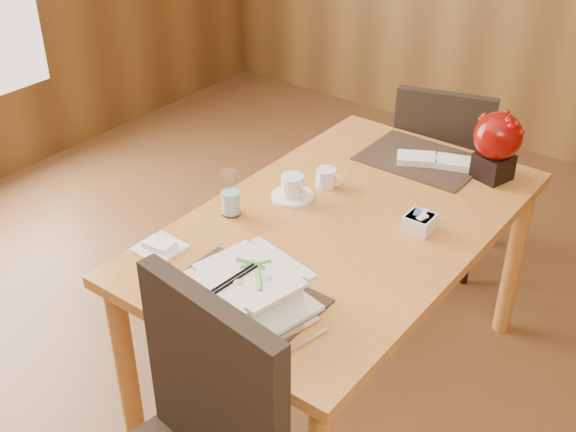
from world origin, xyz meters
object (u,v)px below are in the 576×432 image
Objects in this scene: sugar_caddy at (420,222)px; dining_table at (343,243)px; bread_plate at (160,248)px; soup_setting at (250,291)px; water_glass at (230,194)px; creamer_jug at (326,177)px; far_chair at (442,169)px; coffee_cup at (293,188)px; berry_decor at (497,142)px.

dining_table is at bearing -156.89° from sugar_caddy.
sugar_caddy is (0.23, 0.10, 0.12)m from dining_table.
bread_plate reaches higher than dining_table.
water_glass reaches higher than soup_setting.
sugar_caddy is (0.18, 0.66, -0.03)m from soup_setting.
soup_setting is 0.52m from water_glass.
creamer_jug is at bearing 67.74° from water_glass.
water_glass is 0.17× the size of far_chair.
bread_plate is at bearing -105.23° from coffee_cup.
soup_setting is 0.38× the size of far_chair.
soup_setting is at bearing -7.14° from bread_plate.
far_chair is (-0.35, 0.35, -0.38)m from berry_decor.
sugar_caddy is 0.85m from bread_plate.
bread_plate is at bearing -175.07° from soup_setting.
creamer_jug is at bearing -137.43° from berry_decor.
soup_setting is at bearing -101.41° from berry_decor.
far_chair is (0.25, 1.14, -0.31)m from water_glass.
berry_decor is (0.23, 1.14, 0.09)m from soup_setting.
sugar_caddy is at bearing -95.28° from berry_decor.
creamer_jug is (0.15, 0.36, -0.05)m from water_glass.
berry_decor reaches higher than water_glass.
coffee_cup is 0.54m from bread_plate.
bread_plate is at bearing -135.02° from sugar_caddy.
dining_table is 0.95m from far_chair.
bread_plate is (-0.65, -1.08, -0.14)m from berry_decor.
dining_table is 4.21× the size of soup_setting.
soup_setting is at bearing -84.97° from dining_table.
coffee_cup is (-0.23, 0.02, 0.13)m from dining_table.
water_glass is at bearing 149.04° from soup_setting.
dining_table is 1.61× the size of far_chair.
far_chair reaches higher than sugar_caddy.
creamer_jug is at bearing 66.05° from far_chair.
bread_plate is (-0.14, -0.52, -0.03)m from coffee_cup.
bread_plate is (-0.42, 0.05, -0.06)m from soup_setting.
berry_decor is at bearing 64.39° from dining_table.
sugar_caddy reaches higher than bread_plate.
berry_decor is 1.89× the size of bread_plate.
berry_decor reaches higher than far_chair.
creamer_jug is (0.05, 0.14, -0.00)m from coffee_cup.
dining_table is at bearing 31.54° from water_glass.
coffee_cup reaches higher than bread_plate.
bread_plate is 0.15× the size of far_chair.
bread_plate is at bearing 62.31° from far_chair.
berry_decor is at bearing 84.72° from sugar_caddy.
water_glass reaches higher than sugar_caddy.
soup_setting is at bearing -64.07° from coffee_cup.
berry_decor is at bearing 90.67° from soup_setting.
soup_setting reaches higher than bread_plate.
far_chair is (-0.31, 0.83, -0.25)m from sugar_caddy.
dining_table is 0.69m from berry_decor.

